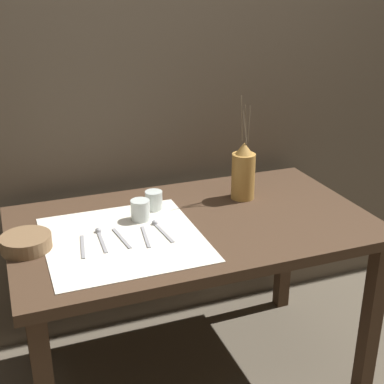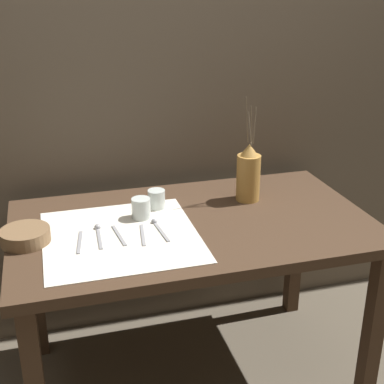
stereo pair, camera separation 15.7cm
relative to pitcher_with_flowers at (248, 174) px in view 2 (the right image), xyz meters
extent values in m
plane|color=brown|center=(-0.28, -0.14, -0.84)|extent=(12.00, 12.00, 0.00)
cube|color=brown|center=(-0.28, 0.36, 0.36)|extent=(7.00, 0.06, 2.40)
cube|color=#422D1E|center=(-0.28, -0.14, -0.13)|extent=(1.35, 0.79, 0.04)
cube|color=#422D1E|center=(0.34, -0.48, -0.49)|extent=(0.06, 0.06, 0.68)
cube|color=#422D1E|center=(-0.89, 0.19, -0.49)|extent=(0.06, 0.06, 0.68)
cube|color=#422D1E|center=(0.34, 0.19, -0.49)|extent=(0.06, 0.06, 0.68)
cube|color=silver|center=(-0.56, -0.19, -0.11)|extent=(0.54, 0.55, 0.00)
cylinder|color=#B7843D|center=(0.00, 0.00, -0.02)|extent=(0.10, 0.10, 0.19)
cone|color=#B7843D|center=(0.00, 0.00, 0.10)|extent=(0.07, 0.07, 0.05)
cylinder|color=brown|center=(0.01, 0.01, 0.20)|extent=(0.02, 0.02, 0.15)
cylinder|color=brown|center=(-0.02, 0.00, 0.23)|extent=(0.03, 0.04, 0.19)
cylinder|color=brown|center=(-0.01, -0.02, 0.19)|extent=(0.01, 0.02, 0.13)
cylinder|color=brown|center=(0.01, -0.01, 0.20)|extent=(0.01, 0.01, 0.15)
cylinder|color=brown|center=(-0.88, -0.15, -0.09)|extent=(0.17, 0.17, 0.05)
cylinder|color=silver|center=(-0.46, -0.06, -0.07)|extent=(0.07, 0.07, 0.08)
cylinder|color=silver|center=(-0.38, 0.01, -0.07)|extent=(0.07, 0.07, 0.08)
cube|color=#939399|center=(-0.70, -0.21, -0.11)|extent=(0.04, 0.17, 0.00)
cube|color=#939399|center=(-0.63, -0.20, -0.11)|extent=(0.02, 0.17, 0.00)
sphere|color=#939399|center=(-0.63, -0.11, -0.10)|extent=(0.02, 0.02, 0.02)
cube|color=#939399|center=(-0.56, -0.19, -0.11)|extent=(0.03, 0.17, 0.00)
cube|color=#939399|center=(-0.48, -0.21, -0.11)|extent=(0.03, 0.17, 0.00)
cube|color=#939399|center=(-0.41, -0.20, -0.11)|extent=(0.03, 0.17, 0.00)
sphere|color=#939399|center=(-0.42, -0.12, -0.10)|extent=(0.02, 0.02, 0.02)
camera|label=1|loc=(-0.93, -1.85, 0.75)|focal=50.00mm
camera|label=2|loc=(-0.78, -1.90, 0.75)|focal=50.00mm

